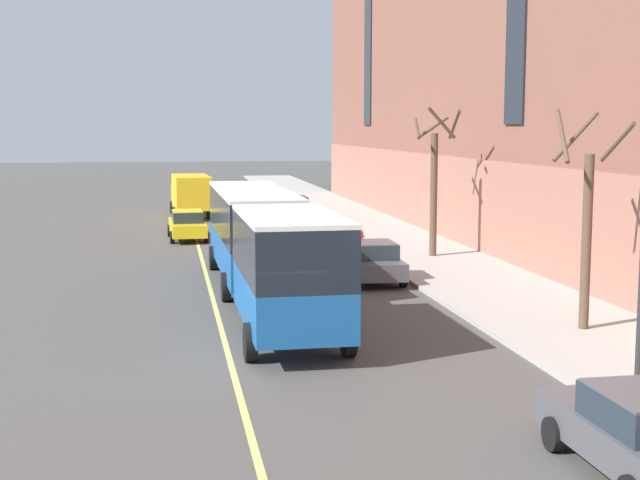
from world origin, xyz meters
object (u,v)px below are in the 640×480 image
Objects in this scene: taxi_cab at (187,225)px; street_tree_far_uptown at (434,180)px; parked_car_darkgray_4 at (373,261)px; box_truck at (190,193)px; parked_car_darkgray_1 at (294,208)px; fire_hydrant at (361,236)px; parked_car_champagne_0 at (312,223)px; city_bus at (264,241)px; street_tree_mid_block at (586,222)px.

taxi_cab is 14.17m from street_tree_far_uptown.
box_truck is (-6.22, 25.81, 0.83)m from parked_car_darkgray_4.
fire_hydrant is at bearing -82.80° from parked_car_darkgray_1.
parked_car_darkgray_4 is (0.11, -13.74, 0.00)m from parked_car_champagne_0.
street_tree_far_uptown is (4.02, 5.26, 2.76)m from parked_car_darkgray_4.
taxi_cab is 9.40m from fire_hydrant.
parked_car_darkgray_1 is 0.61× the size of box_truck.
city_bus is 3.94× the size of parked_car_darkgray_4.
box_truck is at bearing 106.15° from street_tree_mid_block.
city_bus is at bearing 144.56° from street_tree_mid_block.
city_bus is 17.71m from parked_car_champagne_0.
taxi_cab is (-6.86, -8.46, 0.00)m from parked_car_darkgray_1.
city_bus is 10.55m from street_tree_mid_block.
box_truck is at bearing 87.58° from taxi_cab.
street_tree_far_uptown reaches higher than fire_hydrant.
city_bus is 26.36m from parked_car_darkgray_1.
parked_car_champagne_0 and parked_car_darkgray_1 have the same top height.
taxi_cab is (-6.72, 14.09, 0.00)m from parked_car_darkgray_4.
box_truck reaches higher than taxi_cab.
taxi_cab is (-0.50, -11.73, -0.83)m from box_truck.
street_tree_far_uptown reaches higher than street_tree_mid_block.
parked_car_darkgray_4 is 10.54m from street_tree_mid_block.
parked_car_darkgray_4 reaches higher than fire_hydrant.
taxi_cab is at bearing -129.06° from parked_car_darkgray_1.
taxi_cab reaches higher than fire_hydrant.
parked_car_darkgray_4 is 0.94× the size of taxi_cab.
parked_car_darkgray_1 is 0.73× the size of street_tree_mid_block.
parked_car_darkgray_1 is 32.31m from street_tree_mid_block.
city_bus is at bearing -86.74° from box_truck.
parked_car_darkgray_4 and taxi_cab have the same top height.
box_truck is at bearing 116.69° from fire_hydrant.
parked_car_champagne_0 is 0.96× the size of taxi_cab.
parked_car_darkgray_1 is 1.01× the size of parked_car_darkgray_4.
street_tree_far_uptown is (0.03, 14.70, 0.31)m from street_tree_mid_block.
parked_car_champagne_0 and taxi_cab have the same top height.
city_bus is 3.92× the size of parked_car_darkgray_1.
city_bus is 3.69× the size of taxi_cab.
street_tree_mid_block reaches higher than parked_car_champagne_0.
street_tree_far_uptown is at bearing 89.87° from street_tree_mid_block.
parked_car_champagne_0 is 0.62× the size of box_truck.
street_tree_mid_block is 19.75m from fire_hydrant.
street_tree_far_uptown is 9.21× the size of fire_hydrant.
parked_car_darkgray_4 is 15.61m from taxi_cab.
parked_car_darkgray_4 is 0.72× the size of street_tree_mid_block.
parked_car_champagne_0 is 0.70× the size of street_tree_far_uptown.
taxi_cab is at bearing 176.97° from parked_car_champagne_0.
taxi_cab is (-6.61, 0.35, 0.00)m from parked_car_champagne_0.
street_tree_mid_block is 8.74× the size of fire_hydrant.
box_truck is at bearing 152.84° from parked_car_darkgray_1.
parked_car_champagne_0 is 13.56m from box_truck.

